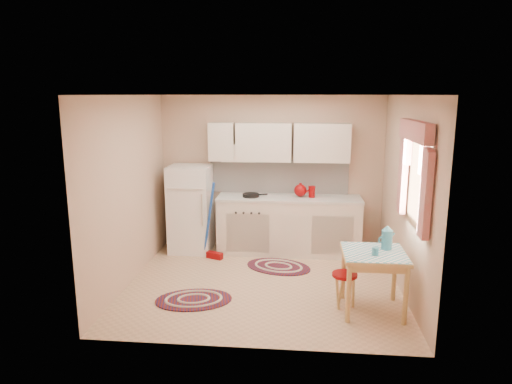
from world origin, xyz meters
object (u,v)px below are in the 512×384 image
base_cabinets (289,226)px  table (373,282)px  stool (344,290)px  fridge (191,209)px

base_cabinets → table: size_ratio=3.12×
base_cabinets → stool: bearing=-69.1°
base_cabinets → stool: (0.71, -1.87, -0.23)m
base_cabinets → table: (1.03, -1.95, -0.08)m
table → base_cabinets: bearing=117.8°
table → stool: size_ratio=1.71×
fridge → stool: bearing=-38.4°
base_cabinets → stool: 2.01m
fridge → table: 3.25m
base_cabinets → stool: size_ratio=5.36×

